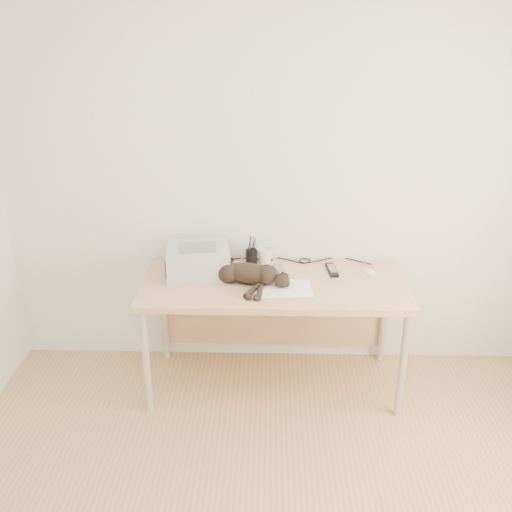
{
  "coord_description": "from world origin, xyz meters",
  "views": [
    {
      "loc": [
        -0.03,
        -1.73,
        2.24
      ],
      "look_at": [
        -0.11,
        1.34,
        0.93
      ],
      "focal_mm": 40.0,
      "sensor_mm": 36.0,
      "label": 1
    }
  ],
  "objects_px": {
    "cat": "(246,274)",
    "mug": "(265,256)",
    "desk": "(274,295)",
    "printer": "(198,261)",
    "pen_cup": "(251,257)",
    "mouse": "(369,270)"
  },
  "relations": [
    {
      "from": "cat",
      "to": "mug",
      "type": "height_order",
      "value": "cat"
    },
    {
      "from": "cat",
      "to": "mug",
      "type": "xyz_separation_m",
      "value": [
        0.11,
        0.31,
        -0.01
      ]
    },
    {
      "from": "printer",
      "to": "cat",
      "type": "distance_m",
      "value": 0.33
    },
    {
      "from": "mouse",
      "to": "cat",
      "type": "bearing_deg",
      "value": 167.84
    },
    {
      "from": "desk",
      "to": "mug",
      "type": "bearing_deg",
      "value": 107.44
    },
    {
      "from": "desk",
      "to": "cat",
      "type": "distance_m",
      "value": 0.28
    },
    {
      "from": "cat",
      "to": "desk",
      "type": "bearing_deg",
      "value": 46.47
    },
    {
      "from": "printer",
      "to": "cat",
      "type": "relative_size",
      "value": 0.72
    },
    {
      "from": "mug",
      "to": "mouse",
      "type": "height_order",
      "value": "mug"
    },
    {
      "from": "printer",
      "to": "mug",
      "type": "relative_size",
      "value": 3.77
    },
    {
      "from": "pen_cup",
      "to": "mouse",
      "type": "height_order",
      "value": "pen_cup"
    },
    {
      "from": "printer",
      "to": "pen_cup",
      "type": "bearing_deg",
      "value": 25.35
    },
    {
      "from": "desk",
      "to": "mouse",
      "type": "bearing_deg",
      "value": 5.81
    },
    {
      "from": "cat",
      "to": "mug",
      "type": "relative_size",
      "value": 5.27
    },
    {
      "from": "desk",
      "to": "mug",
      "type": "distance_m",
      "value": 0.27
    },
    {
      "from": "desk",
      "to": "printer",
      "type": "bearing_deg",
      "value": 177.27
    },
    {
      "from": "printer",
      "to": "mouse",
      "type": "xyz_separation_m",
      "value": [
        1.07,
        0.04,
        -0.07
      ]
    },
    {
      "from": "printer",
      "to": "mug",
      "type": "distance_m",
      "value": 0.45
    },
    {
      "from": "printer",
      "to": "mouse",
      "type": "distance_m",
      "value": 1.07
    },
    {
      "from": "desk",
      "to": "pen_cup",
      "type": "height_order",
      "value": "pen_cup"
    },
    {
      "from": "mug",
      "to": "pen_cup",
      "type": "height_order",
      "value": "pen_cup"
    },
    {
      "from": "pen_cup",
      "to": "printer",
      "type": "bearing_deg",
      "value": -154.65
    }
  ]
}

